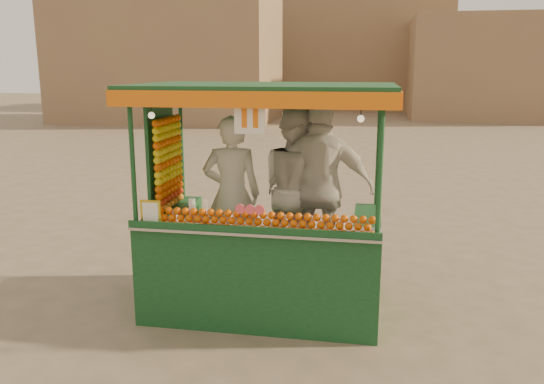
% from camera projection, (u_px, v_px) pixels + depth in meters
% --- Properties ---
extents(ground, '(90.00, 90.00, 0.00)m').
position_uv_depth(ground, '(309.00, 299.00, 6.19)').
color(ground, brown).
rests_on(ground, ground).
extents(building_left, '(10.00, 6.00, 6.00)m').
position_uv_depth(building_left, '(169.00, 57.00, 26.26)').
color(building_left, '#8B6F4F').
rests_on(building_left, ground).
extents(building_right, '(9.00, 6.00, 5.00)m').
position_uv_depth(building_right, '(502.00, 68.00, 27.47)').
color(building_right, '#8B6F4F').
rests_on(building_right, ground).
extents(building_center, '(14.00, 7.00, 7.00)m').
position_uv_depth(building_center, '(331.00, 52.00, 34.55)').
color(building_center, '#8B6F4F').
rests_on(building_center, ground).
extents(juice_cart, '(2.63, 1.70, 2.38)m').
position_uv_depth(juice_cart, '(257.00, 240.00, 5.78)').
color(juice_cart, '#103B19').
rests_on(juice_cart, ground).
extents(vendor_left, '(0.71, 0.53, 1.76)m').
position_uv_depth(vendor_left, '(232.00, 195.00, 6.13)').
color(vendor_left, silver).
rests_on(vendor_left, ground).
extents(vendor_middle, '(1.14, 1.15, 1.87)m').
position_uv_depth(vendor_middle, '(297.00, 189.00, 6.19)').
color(vendor_middle, beige).
rests_on(vendor_middle, ground).
extents(vendor_right, '(1.17, 0.53, 1.96)m').
position_uv_depth(vendor_right, '(321.00, 188.00, 5.99)').
color(vendor_right, beige).
rests_on(vendor_right, ground).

